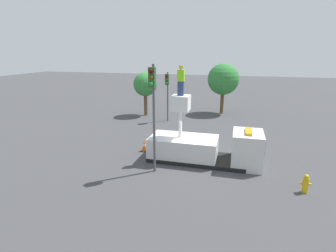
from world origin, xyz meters
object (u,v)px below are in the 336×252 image
(tree_left_bg, at_px, (223,79))
(tree_right_bg, at_px, (145,85))
(traffic_cone_rear, at_px, (144,146))
(fire_hydrant, at_px, (306,184))
(bucket_truck, at_px, (204,148))
(traffic_light_across, at_px, (167,87))
(worker, at_px, (181,81))
(traffic_light_pole, at_px, (153,99))

(tree_left_bg, bearing_deg, tree_right_bg, -158.98)
(traffic_cone_rear, bearing_deg, fire_hydrant, -18.31)
(traffic_cone_rear, bearing_deg, bucket_truck, -8.63)
(traffic_light_across, distance_m, traffic_cone_rear, 8.59)
(traffic_light_across, relative_size, tree_left_bg, 0.87)
(traffic_light_across, bearing_deg, bucket_truck, -61.57)
(worker, distance_m, traffic_light_pole, 2.57)
(bucket_truck, xyz_separation_m, worker, (-1.51, 0.00, 4.04))
(bucket_truck, height_order, traffic_light_pole, traffic_light_pole)
(bucket_truck, bearing_deg, tree_left_bg, 89.36)
(bucket_truck, bearing_deg, traffic_cone_rear, 171.37)
(traffic_cone_rear, xyz_separation_m, tree_right_bg, (-3.42, 9.84, 2.86))
(worker, distance_m, tree_right_bg, 12.19)
(tree_right_bg, bearing_deg, traffic_light_across, -32.22)
(fire_hydrant, bearing_deg, traffic_light_pole, 178.52)
(bucket_truck, distance_m, tree_right_bg, 13.10)
(traffic_light_across, xyz_separation_m, tree_right_bg, (-2.84, 1.79, -0.10))
(worker, relative_size, traffic_cone_rear, 2.33)
(worker, distance_m, fire_hydrant, 8.42)
(traffic_light_pole, bearing_deg, bucket_truck, 42.26)
(worker, bearing_deg, tree_left_bg, 82.97)
(worker, bearing_deg, tree_right_bg, 119.94)
(tree_left_bg, bearing_deg, bucket_truck, -90.64)
(traffic_light_across, height_order, traffic_cone_rear, traffic_light_across)
(bucket_truck, relative_size, traffic_light_pole, 1.14)
(traffic_light_across, bearing_deg, traffic_cone_rear, -85.86)
(bucket_truck, distance_m, tree_left_bg, 13.70)
(traffic_light_pole, relative_size, tree_left_bg, 1.11)
(worker, height_order, tree_right_bg, worker)
(fire_hydrant, height_order, tree_left_bg, tree_left_bg)
(traffic_light_pole, height_order, tree_left_bg, traffic_light_pole)
(tree_left_bg, bearing_deg, worker, -97.03)
(bucket_truck, distance_m, worker, 4.31)
(traffic_light_across, distance_m, tree_right_bg, 3.35)
(traffic_light_pole, xyz_separation_m, tree_left_bg, (2.64, 15.67, -0.50))
(fire_hydrant, xyz_separation_m, tree_right_bg, (-12.73, 12.92, 2.76))
(bucket_truck, bearing_deg, traffic_light_across, 118.43)
(traffic_cone_rear, bearing_deg, tree_right_bg, 109.16)
(worker, height_order, tree_left_bg, worker)
(bucket_truck, relative_size, traffic_light_across, 1.45)
(worker, xyz_separation_m, traffic_light_across, (-3.19, 8.67, -1.58))
(traffic_light_across, bearing_deg, traffic_light_pole, -78.58)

